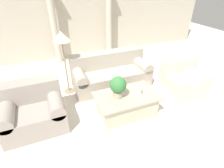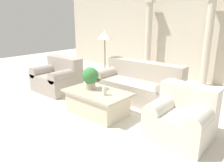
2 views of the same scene
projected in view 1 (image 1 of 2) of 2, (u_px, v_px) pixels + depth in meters
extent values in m
plane|color=silver|center=(119.00, 99.00, 4.27)|extent=(16.00, 16.00, 0.00)
cube|color=beige|center=(81.00, 10.00, 5.93)|extent=(10.00, 0.06, 3.20)
cube|color=#ADA393|center=(112.00, 78.00, 4.70)|extent=(2.02, 0.90, 0.45)
cube|color=#ADA393|center=(107.00, 59.00, 4.70)|extent=(2.02, 0.32, 0.41)
cylinder|color=#ADA393|center=(79.00, 75.00, 4.27)|extent=(0.28, 0.90, 0.28)
cylinder|color=#ADA393|center=(141.00, 63.00, 4.84)|extent=(0.28, 0.90, 0.28)
cube|color=#A2978C|center=(35.00, 117.00, 3.39)|extent=(1.13, 0.90, 0.45)
cube|color=#A2978C|center=(30.00, 91.00, 3.39)|extent=(1.13, 0.32, 0.41)
cylinder|color=#A2978C|center=(6.00, 111.00, 3.10)|extent=(0.28, 0.90, 0.28)
cylinder|color=#A2978C|center=(55.00, 101.00, 3.38)|extent=(0.28, 0.90, 0.28)
cube|color=beige|center=(126.00, 105.00, 3.73)|extent=(1.15, 0.69, 0.43)
cube|color=#B3A98F|center=(127.00, 96.00, 3.60)|extent=(1.31, 0.79, 0.04)
cylinder|color=#B2A893|center=(118.00, 94.00, 3.50)|extent=(0.20, 0.20, 0.15)
sphere|color=#387A3D|center=(118.00, 85.00, 3.39)|extent=(0.33, 0.33, 0.33)
cylinder|color=silver|center=(140.00, 91.00, 3.58)|extent=(0.08, 0.08, 0.17)
cylinder|color=gray|center=(69.00, 91.00, 4.55)|extent=(0.24, 0.24, 0.03)
cylinder|color=gray|center=(66.00, 68.00, 4.20)|extent=(0.04, 0.04, 1.30)
cone|color=beige|center=(61.00, 36.00, 3.80)|extent=(0.40, 0.40, 0.22)
cylinder|color=beige|center=(54.00, 28.00, 5.58)|extent=(0.20, 0.20, 2.32)
cylinder|color=beige|center=(109.00, 23.00, 6.19)|extent=(0.20, 0.20, 2.32)
cube|color=beige|center=(183.00, 85.00, 4.40)|extent=(0.92, 0.85, 0.45)
cube|color=beige|center=(178.00, 66.00, 4.40)|extent=(0.92, 0.30, 0.39)
cylinder|color=beige|center=(174.00, 79.00, 4.16)|extent=(0.28, 0.85, 0.28)
cylinder|color=beige|center=(195.00, 74.00, 4.37)|extent=(0.28, 0.85, 0.28)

